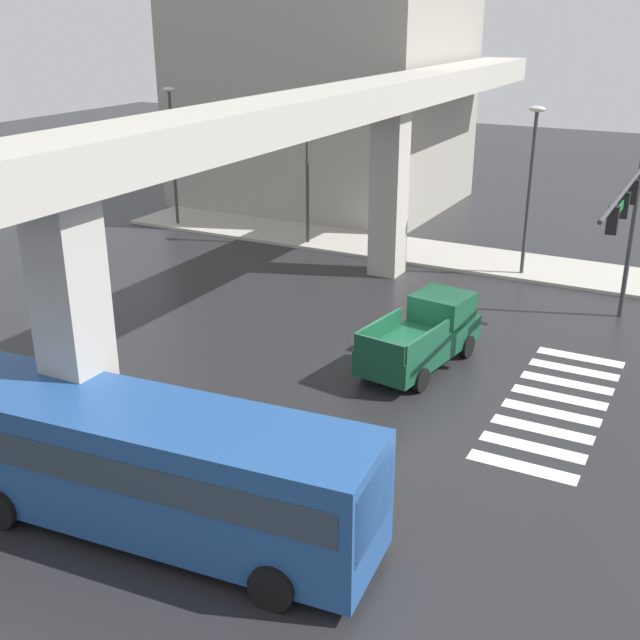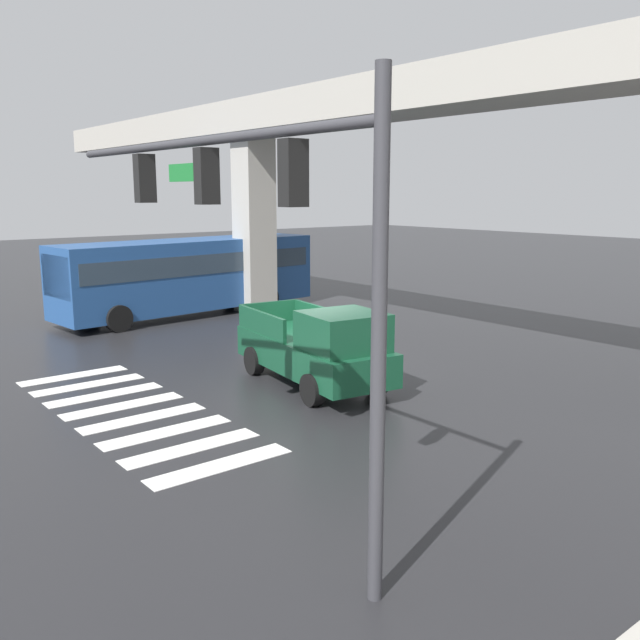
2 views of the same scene
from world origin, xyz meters
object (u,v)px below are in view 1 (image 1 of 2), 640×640
Objects in this scene: pickup_truck at (425,335)px; street_lamp_mid_block at (307,152)px; city_bus at (140,460)px; street_lamp_far_north at (172,140)px; traffic_signal_mast at (626,214)px; street_lamp_near_corner at (531,172)px.

street_lamp_mid_block is at bearing 43.57° from pickup_truck.
city_bus is at bearing 168.10° from pickup_truck.
street_lamp_mid_block is at bearing 19.51° from city_bus.
traffic_signal_mast is at bearing -104.01° from street_lamp_far_north.
street_lamp_mid_block is (5.79, 15.21, 0.01)m from traffic_signal_mast.
street_lamp_near_corner is 1.00× the size of street_lamp_far_north.
traffic_signal_mast is at bearing -46.45° from pickup_truck.
street_lamp_near_corner is at bearing -90.00° from street_lamp_mid_block.
street_lamp_far_north is (5.79, 23.21, 0.01)m from traffic_signal_mast.
city_bus is 27.10m from street_lamp_far_north.
city_bus is 22.25m from street_lamp_near_corner.
street_lamp_near_corner reaches higher than city_bus.
street_lamp_near_corner is (21.87, -2.89, 2.83)m from city_bus.
pickup_truck is at bearing -11.90° from city_bus.
city_bus is at bearing -144.25° from street_lamp_far_north.
street_lamp_near_corner is at bearing -7.54° from city_bus.
pickup_truck is 21.31m from street_lamp_far_north.
street_lamp_mid_block is at bearing 90.00° from street_lamp_near_corner.
street_lamp_mid_block is (21.87, 7.75, 2.83)m from city_bus.
pickup_truck is at bearing -136.43° from street_lamp_mid_block.
street_lamp_mid_block is 8.00m from street_lamp_far_north.
traffic_signal_mast is 16.28m from street_lamp_mid_block.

